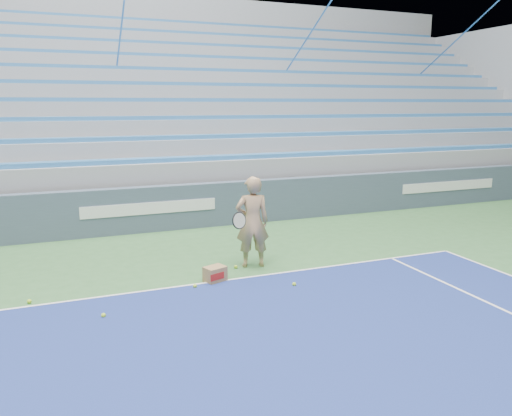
{
  "coord_description": "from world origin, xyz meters",
  "views": [
    {
      "loc": [
        -1.9,
        3.98,
        3.04
      ],
      "look_at": [
        1.4,
        12.38,
        1.15
      ],
      "focal_mm": 35.0,
      "sensor_mm": 36.0,
      "label": 1
    }
  ],
  "objects": [
    {
      "name": "ball_box",
      "position": [
        0.45,
        11.93,
        0.13
      ],
      "size": [
        0.43,
        0.38,
        0.27
      ],
      "color": "olive",
      "rests_on": "ground"
    },
    {
      "name": "tennis_ball_0",
      "position": [
        1.64,
        11.22,
        0.03
      ],
      "size": [
        0.07,
        0.07,
        0.07
      ],
      "primitive_type": "sphere",
      "color": "#BDE82F",
      "rests_on": "ground"
    },
    {
      "name": "sponsor_barrier",
      "position": [
        0.0,
        15.88,
        0.55
      ],
      "size": [
        30.0,
        0.32,
        1.1
      ],
      "color": "#3F4E61",
      "rests_on": "ground"
    },
    {
      "name": "tennis_ball_1",
      "position": [
        0.52,
        12.59,
        0.03
      ],
      "size": [
        0.07,
        0.07,
        0.07
      ],
      "primitive_type": "sphere",
      "color": "#BDE82F",
      "rests_on": "ground"
    },
    {
      "name": "tennis_ball_2",
      "position": [
        -2.52,
        12.04,
        0.03
      ],
      "size": [
        0.07,
        0.07,
        0.07
      ],
      "primitive_type": "sphere",
      "color": "#BDE82F",
      "rests_on": "ground"
    },
    {
      "name": "tennis_ball_3",
      "position": [
        0.05,
        11.75,
        0.03
      ],
      "size": [
        0.07,
        0.07,
        0.07
      ],
      "primitive_type": "sphere",
      "color": "#BDE82F",
      "rests_on": "ground"
    },
    {
      "name": "tennis_ball_5",
      "position": [
        1.02,
        12.45,
        0.03
      ],
      "size": [
        0.07,
        0.07,
        0.07
      ],
      "primitive_type": "sphere",
      "color": "#BDE82F",
      "rests_on": "ground"
    },
    {
      "name": "bleachers",
      "position": [
        0.0,
        21.6,
        2.36
      ],
      "size": [
        31.0,
        9.15,
        7.3
      ],
      "color": "#909398",
      "rests_on": "ground"
    },
    {
      "name": "tennis_player",
      "position": [
        1.36,
        12.47,
        0.87
      ],
      "size": [
        0.96,
        0.88,
        1.73
      ],
      "color": "tan",
      "rests_on": "ground"
    },
    {
      "name": "tennis_ball_4",
      "position": [
        -1.49,
        11.08,
        0.03
      ],
      "size": [
        0.07,
        0.07,
        0.07
      ],
      "primitive_type": "sphere",
      "color": "#BDE82F",
      "rests_on": "ground"
    }
  ]
}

